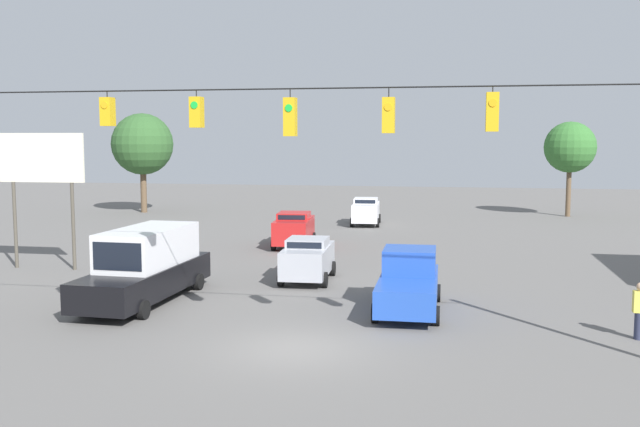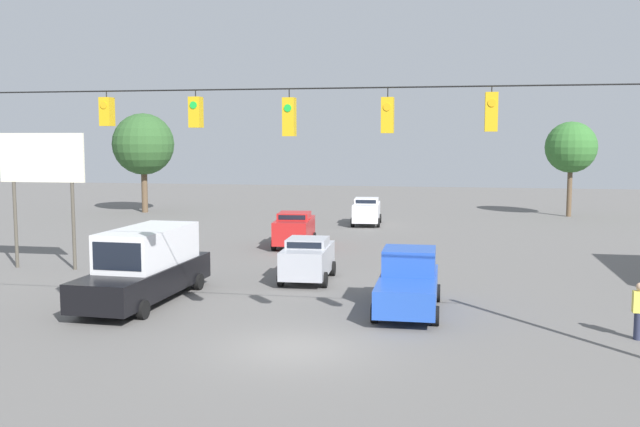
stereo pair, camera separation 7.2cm
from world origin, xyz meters
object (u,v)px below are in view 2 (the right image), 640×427
(box_truck_black_parked_shoulder, at_px, (146,265))
(traffic_cone_nearest, at_px, (120,295))
(sedan_red_withflow_far, at_px, (294,229))
(traffic_cone_third, at_px, (169,272))
(pedestrian, at_px, (639,311))
(sedan_white_withflow_deep, at_px, (367,211))
(sedan_silver_withflow_mid, at_px, (308,259))
(traffic_cone_second, at_px, (146,284))
(tree_horizon_right, at_px, (143,144))
(tree_horizon_left, at_px, (571,148))
(traffic_cone_fourth, at_px, (187,264))
(overhead_signal_span, at_px, (294,166))
(pickup_truck_blue_crossing_near, at_px, (408,283))
(roadside_billboard, at_px, (42,168))

(box_truck_black_parked_shoulder, relative_size, traffic_cone_nearest, 11.63)
(sedan_red_withflow_far, distance_m, traffic_cone_nearest, 14.93)
(traffic_cone_nearest, distance_m, traffic_cone_third, 4.60)
(traffic_cone_third, bearing_deg, pedestrian, 160.99)
(sedan_white_withflow_deep, bearing_deg, sedan_silver_withflow_mid, 89.90)
(traffic_cone_second, distance_m, tree_horizon_right, 31.63)
(tree_horizon_left, relative_size, tree_horizon_right, 0.91)
(traffic_cone_second, bearing_deg, sedan_white_withflow_deep, -104.06)
(traffic_cone_nearest, distance_m, traffic_cone_fourth, 6.61)
(traffic_cone_fourth, bearing_deg, pedestrian, 155.25)
(sedan_white_withflow_deep, relative_size, tree_horizon_left, 0.58)
(overhead_signal_span, xyz_separation_m, sedan_red_withflow_far, (4.36, -19.17, -4.24))
(traffic_cone_nearest, xyz_separation_m, traffic_cone_fourth, (-0.01, -6.61, 0.00))
(sedan_silver_withflow_mid, bearing_deg, pedestrian, 149.39)
(pickup_truck_blue_crossing_near, bearing_deg, roadside_billboard, -16.35)
(sedan_white_withflow_deep, relative_size, pedestrian, 2.43)
(sedan_white_withflow_deep, bearing_deg, tree_horizon_right, -15.29)
(pedestrian, bearing_deg, traffic_cone_third, -19.01)
(pickup_truck_blue_crossing_near, xyz_separation_m, tree_horizon_left, (-10.19, -32.63, 4.32))
(traffic_cone_fourth, bearing_deg, overhead_signal_span, 123.89)
(sedan_silver_withflow_mid, bearing_deg, traffic_cone_nearest, 42.95)
(pedestrian, bearing_deg, sedan_silver_withflow_mid, -30.61)
(traffic_cone_fourth, bearing_deg, sedan_silver_withflow_mid, 168.54)
(overhead_signal_span, relative_size, traffic_cone_third, 34.05)
(traffic_cone_third, xyz_separation_m, tree_horizon_right, (12.90, -25.87, 5.19))
(traffic_cone_third, relative_size, roadside_billboard, 0.10)
(overhead_signal_span, distance_m, traffic_cone_nearest, 10.11)
(sedan_white_withflow_deep, xyz_separation_m, pedestrian, (-11.47, 26.72, -0.11))
(traffic_cone_fourth, relative_size, pedestrian, 0.37)
(traffic_cone_nearest, height_order, traffic_cone_fourth, same)
(roadside_billboard, relative_size, tree_horizon_right, 0.78)
(sedan_red_withflow_far, distance_m, pedestrian, 21.33)
(traffic_cone_fourth, height_order, pedestrian, pedestrian)
(sedan_red_withflow_far, relative_size, traffic_cone_fourth, 6.91)
(sedan_silver_withflow_mid, bearing_deg, pickup_truck_blue_crossing_near, 135.42)
(traffic_cone_second, bearing_deg, traffic_cone_nearest, 88.67)
(sedan_red_withflow_far, distance_m, traffic_cone_fourth, 8.59)
(overhead_signal_span, height_order, roadside_billboard, overhead_signal_span)
(sedan_red_withflow_far, distance_m, sedan_silver_withflow_mid, 9.52)
(roadside_billboard, distance_m, tree_horizon_right, 25.31)
(pedestrian, distance_m, tree_horizon_right, 44.19)
(sedan_white_withflow_deep, bearing_deg, overhead_signal_span, 93.20)
(traffic_cone_third, height_order, tree_horizon_right, tree_horizon_right)
(pickup_truck_blue_crossing_near, height_order, traffic_cone_fourth, pickup_truck_blue_crossing_near)
(sedan_silver_withflow_mid, bearing_deg, tree_horizon_left, -117.53)
(pickup_truck_blue_crossing_near, bearing_deg, sedan_white_withflow_deep, -79.60)
(traffic_cone_second, bearing_deg, traffic_cone_fourth, -89.55)
(pickup_truck_blue_crossing_near, relative_size, box_truck_black_parked_shoulder, 0.72)
(roadside_billboard, relative_size, pedestrian, 3.60)
(sedan_red_withflow_far, height_order, traffic_cone_fourth, sedan_red_withflow_far)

